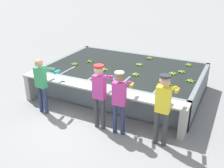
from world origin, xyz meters
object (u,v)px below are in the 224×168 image
Objects in this scene: banana_bunch_floating_8 at (105,70)px; banana_bunch_floating_5 at (136,74)px; banana_bunch_floating_3 at (128,83)px; banana_bunch_floating_10 at (163,89)px; banana_bunch_floating_2 at (190,81)px; banana_bunch_floating_11 at (90,61)px; worker_3 at (163,103)px; banana_bunch_floating_12 at (75,64)px; banana_bunch_floating_6 at (168,85)px; banana_bunch_floating_9 at (173,73)px; worker_2 at (120,97)px; banana_bunch_floating_0 at (189,65)px; banana_bunch_floating_4 at (150,58)px; worker_0 at (42,81)px; worker_1 at (100,90)px; knife_1 at (66,82)px; banana_bunch_floating_1 at (139,64)px; knife_0 at (100,87)px; banana_bunch_floating_7 at (182,72)px.

banana_bunch_floating_5 is at bearing 2.39° from banana_bunch_floating_8.
banana_bunch_floating_10 is (1.00, 0.08, -0.00)m from banana_bunch_floating_3.
banana_bunch_floating_2 is at bearing 58.36° from banana_bunch_floating_10.
banana_bunch_floating_10 and banana_bunch_floating_11 have the same top height.
banana_bunch_floating_2 is 1.01× the size of banana_bunch_floating_5.
worker_3 is 6.23× the size of banana_bunch_floating_12.
worker_3 reaches higher than banana_bunch_floating_6.
banana_bunch_floating_2 and banana_bunch_floating_9 have the same top height.
banana_bunch_floating_2 is 1.02× the size of banana_bunch_floating_10.
banana_bunch_floating_10 is (-0.54, -0.87, 0.00)m from banana_bunch_floating_2.
banana_bunch_floating_12 is (-3.58, 1.79, -0.21)m from worker_3.
banana_bunch_floating_0 is at bearing 74.81° from worker_2.
banana_bunch_floating_3 is 0.72m from banana_bunch_floating_5.
banana_bunch_floating_9 and banana_bunch_floating_12 have the same top height.
banana_bunch_floating_8 is (-2.31, -1.66, 0.00)m from banana_bunch_floating_0.
banana_bunch_floating_10 is at bearing -10.58° from banana_bunch_floating_12.
banana_bunch_floating_3 is 0.98× the size of banana_bunch_floating_4.
banana_bunch_floating_4 is at bearing 121.28° from banana_bunch_floating_6.
banana_bunch_floating_0 is 1.02× the size of banana_bunch_floating_8.
worker_0 is 5.72× the size of banana_bunch_floating_4.
banana_bunch_floating_5 is at bearing 94.15° from banana_bunch_floating_3.
knife_1 is at bearing 162.00° from worker_1.
banana_bunch_floating_9 is at bearing 96.47° from banana_bunch_floating_6.
banana_bunch_floating_1 is 1.00× the size of banana_bunch_floating_9.
worker_1 reaches higher than knife_1.
banana_bunch_floating_0 is at bearing 58.68° from knife_0.
banana_bunch_floating_4 is at bearing 84.71° from banana_bunch_floating_1.
banana_bunch_floating_0 is 0.75m from banana_bunch_floating_7.
banana_bunch_floating_3 is (-1.33, 1.11, -0.21)m from worker_3.
worker_0 is 5.83× the size of banana_bunch_floating_8.
banana_bunch_floating_8 and banana_bunch_floating_11 have the same top height.
worker_3 is 1.25m from banana_bunch_floating_10.
banana_bunch_floating_8 is 1.45m from knife_1.
worker_1 reaches higher than banana_bunch_floating_10.
banana_bunch_floating_5 is at bearing -171.73° from banana_bunch_floating_2.
banana_bunch_floating_2 is 2.61m from knife_0.
worker_0 reaches higher than banana_bunch_floating_7.
knife_1 is at bearing -114.57° from banana_bunch_floating_4.
worker_2 is 2.27m from banana_bunch_floating_8.
banana_bunch_floating_4 is (-0.21, 2.45, -0.00)m from banana_bunch_floating_3.
banana_bunch_floating_10 is (3.10, 1.21, -0.09)m from worker_0.
worker_2 is 5.88× the size of banana_bunch_floating_1.
banana_bunch_floating_0 and banana_bunch_floating_10 have the same top height.
banana_bunch_floating_2 is 0.70m from banana_bunch_floating_9.
worker_3 is at bearing -80.73° from banana_bunch_floating_9.
banana_bunch_floating_10 is 1.71m from knife_0.
knife_1 is at bearing -65.44° from banana_bunch_floating_12.
banana_bunch_floating_11 is (-2.93, 1.07, 0.00)m from banana_bunch_floating_10.
banana_bunch_floating_6 is at bearing -4.89° from banana_bunch_floating_12.
banana_bunch_floating_12 is (-3.39, -0.90, 0.00)m from banana_bunch_floating_7.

